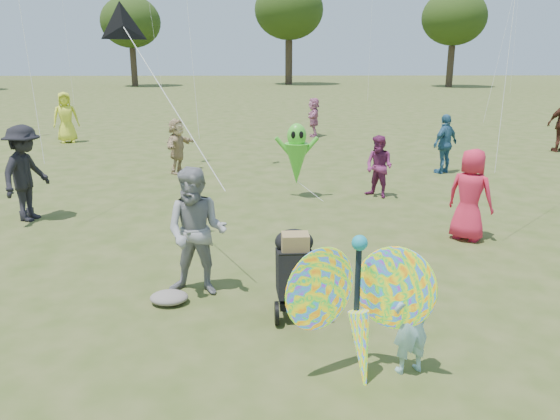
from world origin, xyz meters
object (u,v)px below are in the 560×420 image
(crowd_c, at_px, (445,144))
(crowd_e, at_px, (379,167))
(butterfly_kite, at_px, (359,308))
(crowd_b, at_px, (26,173))
(crowd_j, at_px, (314,117))
(adult_man, at_px, (197,232))
(alien_kite, at_px, (297,157))
(crowd_a, at_px, (470,195))
(child_girl, at_px, (411,323))
(jogging_stroller, at_px, (295,266))
(crowd_d, at_px, (177,146))
(crowd_g, at_px, (66,117))

(crowd_c, bearing_deg, crowd_e, 11.17)
(butterfly_kite, bearing_deg, crowd_e, 77.23)
(crowd_b, relative_size, crowd_j, 1.24)
(adult_man, xyz_separation_m, alien_kite, (1.65, 5.31, 0.07))
(crowd_e, relative_size, crowd_j, 0.94)
(butterfly_kite, bearing_deg, crowd_j, 86.80)
(adult_man, xyz_separation_m, crowd_a, (4.60, 2.22, -0.07))
(crowd_c, relative_size, alien_kite, 0.95)
(child_girl, relative_size, crowd_c, 0.68)
(crowd_a, bearing_deg, jogging_stroller, 81.02)
(crowd_d, distance_m, crowd_j, 8.29)
(child_girl, bearing_deg, adult_man, -57.15)
(crowd_g, bearing_deg, jogging_stroller, -81.85)
(crowd_a, distance_m, butterfly_kite, 5.09)
(adult_man, height_order, crowd_e, adult_man)
(crowd_b, relative_size, crowd_g, 1.02)
(crowd_a, height_order, alien_kite, alien_kite)
(jogging_stroller, bearing_deg, crowd_g, 117.04)
(crowd_c, height_order, butterfly_kite, crowd_c)
(child_girl, bearing_deg, crowd_a, -134.27)
(crowd_b, bearing_deg, child_girl, -118.56)
(child_girl, bearing_deg, crowd_c, -126.92)
(crowd_e, bearing_deg, jogging_stroller, -64.87)
(crowd_c, xyz_separation_m, butterfly_kite, (-4.05, -10.03, -0.05))
(crowd_b, height_order, butterfly_kite, crowd_b)
(crowd_a, relative_size, jogging_stroller, 1.53)
(crowd_e, bearing_deg, butterfly_kite, -56.57)
(crowd_d, bearing_deg, crowd_c, -72.53)
(crowd_e, distance_m, alien_kite, 1.94)
(adult_man, relative_size, crowd_j, 1.17)
(adult_man, xyz_separation_m, crowd_g, (-6.60, 13.73, 0.04))
(crowd_b, xyz_separation_m, crowd_j, (6.71, 11.51, -0.19))
(butterfly_kite, bearing_deg, crowd_b, 135.13)
(adult_man, bearing_deg, child_girl, -29.52)
(crowd_d, bearing_deg, child_girl, -139.60)
(child_girl, height_order, crowd_c, crowd_c)
(adult_man, relative_size, alien_kite, 1.04)
(crowd_c, distance_m, butterfly_kite, 10.82)
(crowd_g, height_order, butterfly_kite, crowd_g)
(crowd_b, distance_m, jogging_stroller, 6.66)
(crowd_c, xyz_separation_m, crowd_g, (-12.56, 5.79, 0.12))
(crowd_a, xyz_separation_m, crowd_j, (-1.73, 12.91, -0.06))
(adult_man, relative_size, butterfly_kite, 1.04)
(crowd_e, bearing_deg, crowd_c, 94.33)
(adult_man, relative_size, crowd_b, 0.94)
(crowd_a, relative_size, crowd_e, 1.15)
(crowd_b, relative_size, alien_kite, 1.11)
(crowd_b, bearing_deg, crowd_e, -64.06)
(child_girl, height_order, crowd_g, crowd_g)
(crowd_b, relative_size, crowd_e, 1.33)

